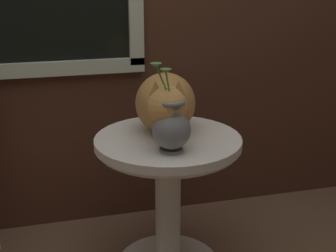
{
  "coord_description": "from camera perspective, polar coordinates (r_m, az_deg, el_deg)",
  "views": [
    {
      "loc": [
        -0.25,
        -1.62,
        1.31
      ],
      "look_at": [
        0.21,
        0.15,
        0.69
      ],
      "focal_mm": 50.05,
      "sensor_mm": 36.0,
      "label": 1
    }
  ],
  "objects": [
    {
      "name": "cat",
      "position": [
        1.95,
        -0.3,
        2.78
      ],
      "size": [
        0.31,
        0.62,
        0.27
      ],
      "color": "#AD7A3D",
      "rests_on": "wicker_side_table"
    },
    {
      "name": "pewter_vase_with_ivy",
      "position": [
        1.76,
        0.39,
        -0.02
      ],
      "size": [
        0.15,
        0.15,
        0.34
      ],
      "color": "slate",
      "rests_on": "wicker_side_table"
    },
    {
      "name": "wicker_side_table",
      "position": [
        2.02,
        0.0,
        -6.58
      ],
      "size": [
        0.61,
        0.61,
        0.64
      ],
      "color": "silver",
      "rests_on": "ground_plane"
    }
  ]
}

